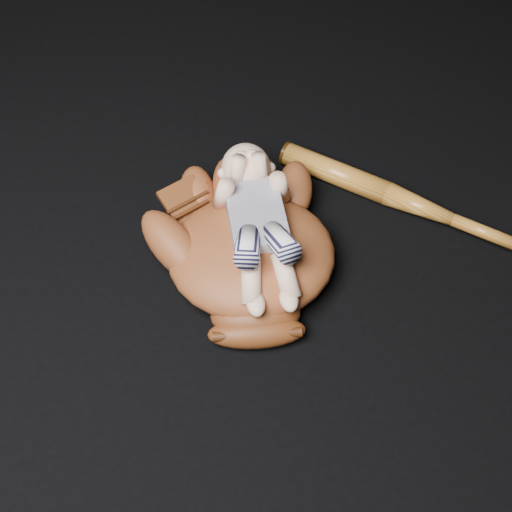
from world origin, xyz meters
TOP-DOWN VIEW (x-y plane):
  - baseball_glove at (-0.14, 0.01)m, footprint 0.49×0.52m
  - newborn_baby at (-0.12, 0.02)m, footprint 0.24×0.37m
  - baseball_bat at (0.19, 0.04)m, footprint 0.34×0.43m

SIDE VIEW (x-z plane):
  - baseball_bat at x=0.19m, z-range 0.00..0.05m
  - baseball_glove at x=-0.14m, z-range 0.00..0.13m
  - newborn_baby at x=-0.12m, z-range 0.05..0.19m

